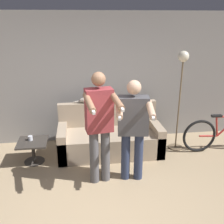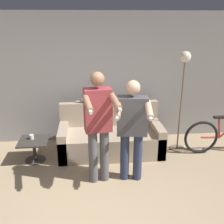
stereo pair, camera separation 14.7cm
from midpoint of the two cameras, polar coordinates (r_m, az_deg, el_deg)
wall_back at (r=5.34m, az=-4.41°, el=7.16°), size 10.00×0.05×2.60m
couch at (r=5.06m, az=0.52°, el=-5.67°), size 1.93×0.87×0.91m
person_left at (r=3.87m, az=-1.90°, el=-2.29°), size 0.53×0.72×1.76m
person_right at (r=3.96m, az=5.45°, el=-2.89°), size 0.59×0.73×1.62m
cat at (r=5.09m, az=-3.70°, el=2.74°), size 0.53×0.13×0.15m
floor_lamp at (r=4.99m, az=16.10°, el=6.88°), size 0.29×0.29×1.91m
side_table at (r=4.93m, az=-15.80°, el=-7.06°), size 0.51×0.51×0.41m
cup at (r=4.92m, az=-16.30°, el=-5.23°), size 0.08×0.08×0.08m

